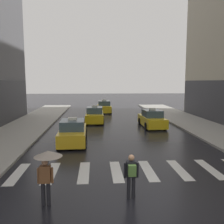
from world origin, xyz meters
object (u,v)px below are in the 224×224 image
at_px(taxi_lead, 73,133).
at_px(taxi_fourth, 104,107).
at_px(taxi_second, 152,119).
at_px(pedestrian_with_backpack, 131,173).
at_px(pedestrian_with_umbrella, 47,163).
at_px(taxi_third, 95,115).

relative_size(taxi_lead, taxi_fourth, 1.01).
height_order(taxi_second, pedestrian_with_backpack, taxi_second).
distance_m(taxi_lead, taxi_fourth, 17.27).
distance_m(taxi_lead, pedestrian_with_backpack, 8.95).
bearing_deg(pedestrian_with_backpack, taxi_second, 73.90).
bearing_deg(taxi_lead, pedestrian_with_umbrella, -90.50).
bearing_deg(taxi_fourth, taxi_second, -70.19).
relative_size(taxi_lead, pedestrian_with_backpack, 2.78).
bearing_deg(taxi_lead, pedestrian_with_backpack, -71.34).
height_order(taxi_lead, taxi_fourth, same).
relative_size(taxi_second, taxi_fourth, 1.01).
distance_m(taxi_fourth, pedestrian_with_umbrella, 25.95).
height_order(taxi_lead, taxi_second, same).
height_order(taxi_lead, pedestrian_with_backpack, taxi_lead).
bearing_deg(pedestrian_with_umbrella, taxi_fourth, 83.55).
height_order(taxi_lead, taxi_third, same).
bearing_deg(taxi_lead, taxi_third, 80.09).
distance_m(taxi_third, pedestrian_with_backpack, 17.27).
height_order(taxi_second, taxi_third, same).
bearing_deg(taxi_lead, taxi_second, 39.12).
xyz_separation_m(taxi_second, taxi_third, (-5.42, 3.09, 0.00)).
xyz_separation_m(taxi_lead, taxi_fourth, (2.84, 17.04, 0.00)).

